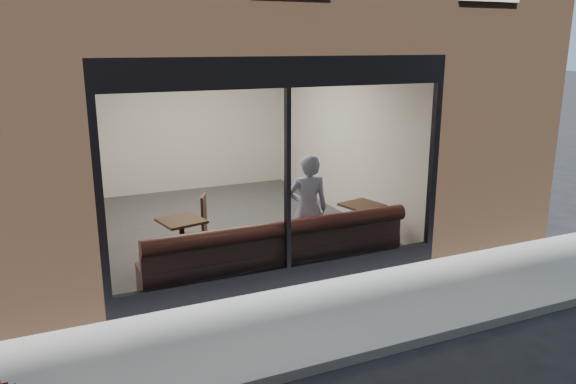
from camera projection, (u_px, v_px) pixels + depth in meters
name	position (u px, v px, depth m)	size (l,w,h in m)	color
ground	(363.00, 356.00, 6.21)	(120.00, 120.00, 0.00)	black
sidewalk_near	(322.00, 317.00, 7.09)	(40.00, 2.00, 0.01)	gray
kerb_near	(366.00, 354.00, 6.15)	(40.00, 0.10, 0.12)	gray
host_building_pier_right	(326.00, 115.00, 14.34)	(2.50, 12.00, 3.20)	brown
host_building_backfill	(155.00, 109.00, 15.49)	(5.00, 6.00, 3.20)	brown
cafe_floor	(224.00, 226.00, 10.61)	(6.00, 6.00, 0.00)	#2D2D30
cafe_ceiling	(218.00, 53.00, 9.80)	(6.00, 6.00, 0.00)	white
cafe_wall_back	(181.00, 123.00, 12.84)	(5.00, 5.00, 0.00)	silver
cafe_wall_left	(76.00, 154.00, 9.22)	(6.00, 6.00, 0.00)	silver
cafe_wall_right	(341.00, 134.00, 11.20)	(6.00, 6.00, 0.00)	silver
storefront_kick	(288.00, 276.00, 7.98)	(5.00, 0.10, 0.30)	black
storefront_header	(288.00, 72.00, 7.25)	(5.00, 0.10, 0.40)	black
storefront_mullion	(288.00, 181.00, 7.62)	(0.06, 0.10, 2.50)	black
storefront_glass	(288.00, 181.00, 7.59)	(4.80, 4.80, 0.00)	white
banquette	(277.00, 262.00, 8.31)	(4.00, 0.55, 0.45)	#351313
person	(308.00, 209.00, 8.68)	(0.63, 0.42, 1.74)	#A5B7E3
cafe_table_left	(181.00, 221.00, 8.55)	(0.62, 0.62, 0.04)	black
cafe_table_right	(362.00, 205.00, 9.38)	(0.59, 0.59, 0.04)	black
cafe_chair_left	(194.00, 236.00, 9.37)	(0.37, 0.37, 0.04)	black
wall_poster	(85.00, 176.00, 8.49)	(0.02, 0.63, 0.84)	white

